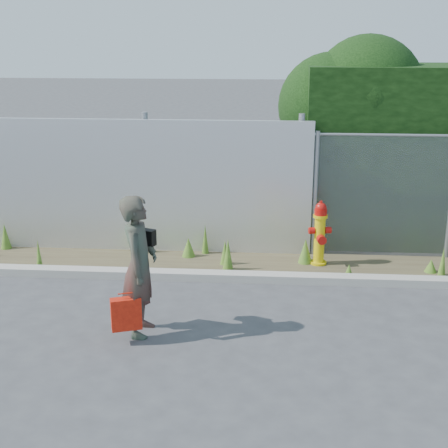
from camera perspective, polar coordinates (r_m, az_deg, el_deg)
ground at (r=7.66m, az=1.49°, el=-10.38°), size 80.00×80.00×0.00m
curb at (r=9.26m, az=2.04°, el=-4.85°), size 16.00×0.22×0.12m
weed_strip at (r=9.80m, az=3.80°, el=-3.12°), size 16.00×1.23×0.54m
corrugated_fence at (r=10.68m, az=-15.33°, el=3.46°), size 8.50×0.21×2.30m
fire_hydrant at (r=9.82m, az=8.74°, el=-0.95°), size 0.35×0.31×1.05m
woman at (r=7.51m, az=-7.73°, el=-3.83°), size 0.44×0.65×1.74m
red_tote_bag at (r=7.48m, az=-8.94°, el=-8.11°), size 0.35×0.13×0.46m
black_shoulder_bag at (r=7.61m, az=-7.25°, el=-1.18°), size 0.27×0.11×0.20m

